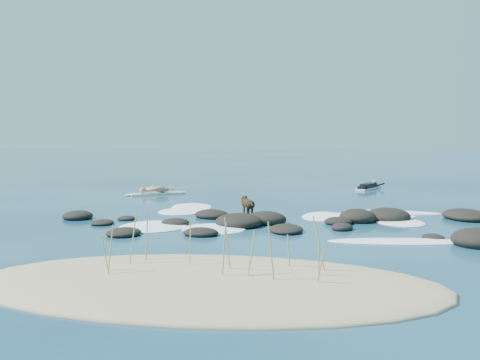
# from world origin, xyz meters

# --- Properties ---
(ground) EXTENTS (160.00, 160.00, 0.00)m
(ground) POSITION_xyz_m (0.00, 0.00, 0.00)
(ground) COLOR #0A2642
(ground) RESTS_ON ground
(sand_dune) EXTENTS (9.00, 4.40, 0.60)m
(sand_dune) POSITION_xyz_m (0.00, -8.20, 0.00)
(sand_dune) COLOR #9E8966
(sand_dune) RESTS_ON ground
(dune_grass) EXTENTS (4.12, 1.35, 1.18)m
(dune_grass) POSITION_xyz_m (0.21, -8.12, 0.64)
(dune_grass) COLOR olive
(dune_grass) RESTS_ON ground
(reef_rocks) EXTENTS (14.07, 6.19, 0.58)m
(reef_rocks) POSITION_xyz_m (2.21, -1.28, 0.11)
(reef_rocks) COLOR black
(reef_rocks) RESTS_ON ground
(breaking_foam) EXTENTS (10.65, 7.50, 0.12)m
(breaking_foam) POSITION_xyz_m (1.25, -0.23, 0.01)
(breaking_foam) COLOR white
(breaking_foam) RESTS_ON ground
(standing_surfer_rig) EXTENTS (2.59, 1.79, 1.66)m
(standing_surfer_rig) POSITION_xyz_m (-5.17, 6.00, 0.65)
(standing_surfer_rig) COLOR beige
(standing_surfer_rig) RESTS_ON ground
(paddling_surfer_rig) EXTENTS (1.59, 2.29, 0.42)m
(paddling_surfer_rig) POSITION_xyz_m (4.77, 9.71, 0.14)
(paddling_surfer_rig) COLOR silver
(paddling_surfer_rig) RESTS_ON ground
(dog) EXTENTS (0.60, 1.13, 0.76)m
(dog) POSITION_xyz_m (-0.17, -0.35, 0.50)
(dog) COLOR black
(dog) RESTS_ON ground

